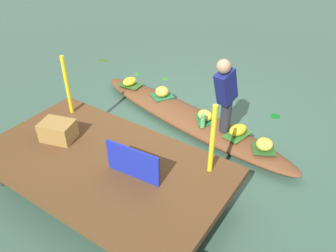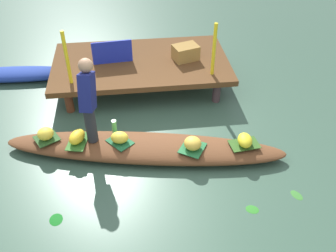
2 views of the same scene
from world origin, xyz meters
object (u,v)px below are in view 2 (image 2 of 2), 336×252
moored_boat (13,74)px  banana_bunch_0 (45,134)px  banana_bunch_1 (77,137)px  vendor_boat (145,148)px  market_banner (112,52)px  banana_bunch_4 (193,143)px  banana_bunch_2 (120,137)px  vendor_person (88,98)px  produce_crate (186,52)px  banana_bunch_3 (245,140)px  water_bottle (114,127)px

moored_boat → banana_bunch_0: size_ratio=11.67×
moored_boat → banana_bunch_1: 2.71m
vendor_boat → market_banner: (-0.42, 1.96, 0.59)m
banana_bunch_4 → moored_boat: bearing=139.1°
moored_boat → banana_bunch_4: banana_bunch_4 is taller
market_banner → banana_bunch_1: bearing=-111.6°
banana_bunch_4 → market_banner: (-1.10, 2.17, 0.38)m
banana_bunch_2 → vendor_person: bearing=156.1°
banana_bunch_2 → vendor_person: vendor_person is taller
banana_bunch_4 → produce_crate: size_ratio=0.58×
vendor_person → moored_boat: bearing=126.5°
vendor_boat → banana_bunch_3: bearing=1.8°
banana_bunch_3 → produce_crate: bearing=103.9°
banana_bunch_1 → produce_crate: bearing=43.9°
banana_bunch_3 → banana_bunch_2: bearing=171.5°
banana_bunch_3 → banana_bunch_4: 0.76m
banana_bunch_2 → water_bottle: (-0.07, 0.21, 0.03)m
moored_boat → banana_bunch_2: (2.02, -2.39, 0.21)m
banana_bunch_1 → banana_bunch_4: size_ratio=1.21×
moored_boat → banana_bunch_0: 2.38m
vendor_person → produce_crate: (1.64, 1.72, -0.31)m
banana_bunch_0 → vendor_person: vendor_person is taller
banana_bunch_3 → water_bottle: water_bottle is taller
banana_bunch_0 → water_bottle: (1.01, 0.00, 0.03)m
banana_bunch_3 → market_banner: (-1.86, 2.18, 0.39)m
moored_boat → water_bottle: water_bottle is taller
banana_bunch_2 → banana_bunch_3: 1.82m
banana_bunch_1 → vendor_person: size_ratio=0.25×
market_banner → banana_bunch_0: bearing=-125.6°
vendor_person → produce_crate: size_ratio=2.82×
vendor_boat → water_bottle: 0.55m
moored_boat → market_banner: size_ratio=3.89×
banana_bunch_2 → banana_bunch_3: (1.80, -0.27, -0.01)m
banana_bunch_1 → produce_crate: size_ratio=0.71×
vendor_boat → market_banner: bearing=112.7°
moored_boat → produce_crate: size_ratio=6.28×
banana_bunch_2 → produce_crate: bearing=56.3°
banana_bunch_1 → banana_bunch_2: size_ratio=1.21×
market_banner → banana_bunch_4: bearing=-68.1°
market_banner → produce_crate: bearing=-5.7°
produce_crate → water_bottle: bearing=-128.3°
banana_bunch_1 → banana_bunch_3: (2.41, -0.36, -0.01)m
vendor_boat → banana_bunch_0: size_ratio=17.60×
banana_bunch_4 → produce_crate: (0.23, 2.15, 0.30)m
vendor_person → water_bottle: (0.31, 0.04, -0.58)m
banana_bunch_2 → water_bottle: size_ratio=1.08×
banana_bunch_4 → banana_bunch_2: bearing=165.9°
produce_crate → vendor_person: bearing=-133.6°
banana_bunch_3 → vendor_person: 2.30m
banana_bunch_2 → banana_bunch_0: bearing=169.1°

